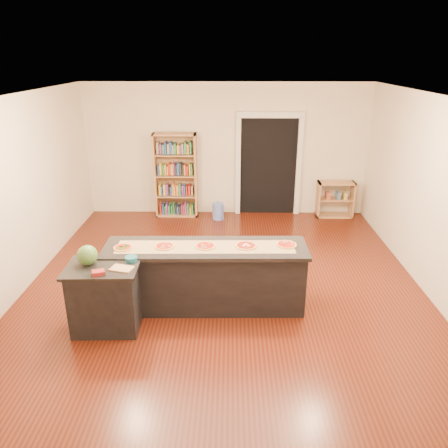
{
  "coord_description": "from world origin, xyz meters",
  "views": [
    {
      "loc": [
        0.1,
        -5.74,
        3.32
      ],
      "look_at": [
        0.0,
        0.2,
        1.0
      ],
      "focal_mm": 35.0,
      "sensor_mm": 36.0,
      "label": 1
    }
  ],
  "objects_px": {
    "side_counter": "(105,297)",
    "bookshelf": "(176,176)",
    "waste_bin": "(218,211)",
    "watermelon": "(87,255)",
    "kitchen_island": "(206,276)",
    "low_shelf": "(335,199)"
  },
  "relations": [
    {
      "from": "side_counter",
      "to": "bookshelf",
      "type": "distance_m",
      "value": 4.29
    },
    {
      "from": "side_counter",
      "to": "waste_bin",
      "type": "relative_size",
      "value": 2.52
    },
    {
      "from": "side_counter",
      "to": "bookshelf",
      "type": "bearing_deg",
      "value": 82.59
    },
    {
      "from": "waste_bin",
      "to": "watermelon",
      "type": "distance_m",
      "value": 4.32
    },
    {
      "from": "side_counter",
      "to": "waste_bin",
      "type": "distance_m",
      "value": 4.23
    },
    {
      "from": "kitchen_island",
      "to": "side_counter",
      "type": "xyz_separation_m",
      "value": [
        -1.24,
        -0.56,
        -0.01
      ]
    },
    {
      "from": "side_counter",
      "to": "watermelon",
      "type": "xyz_separation_m",
      "value": [
        -0.18,
        0.05,
        0.56
      ]
    },
    {
      "from": "kitchen_island",
      "to": "side_counter",
      "type": "distance_m",
      "value": 1.36
    },
    {
      "from": "watermelon",
      "to": "low_shelf",
      "type": "bearing_deg",
      "value": 46.13
    },
    {
      "from": "low_shelf",
      "to": "kitchen_island",
      "type": "bearing_deg",
      "value": -125.2
    },
    {
      "from": "side_counter",
      "to": "watermelon",
      "type": "relative_size",
      "value": 3.58
    },
    {
      "from": "kitchen_island",
      "to": "side_counter",
      "type": "relative_size",
      "value": 3.07
    },
    {
      "from": "waste_bin",
      "to": "watermelon",
      "type": "bearing_deg",
      "value": -110.67
    },
    {
      "from": "side_counter",
      "to": "low_shelf",
      "type": "height_order",
      "value": "side_counter"
    },
    {
      "from": "kitchen_island",
      "to": "bookshelf",
      "type": "relative_size",
      "value": 1.53
    },
    {
      "from": "kitchen_island",
      "to": "bookshelf",
      "type": "bearing_deg",
      "value": 101.66
    },
    {
      "from": "low_shelf",
      "to": "waste_bin",
      "type": "bearing_deg",
      "value": -174.94
    },
    {
      "from": "waste_bin",
      "to": "watermelon",
      "type": "xyz_separation_m",
      "value": [
        -1.49,
        -3.96,
        0.83
      ]
    },
    {
      "from": "low_shelf",
      "to": "waste_bin",
      "type": "relative_size",
      "value": 2.19
    },
    {
      "from": "waste_bin",
      "to": "watermelon",
      "type": "height_order",
      "value": "watermelon"
    },
    {
      "from": "side_counter",
      "to": "low_shelf",
      "type": "xyz_separation_m",
      "value": [
        3.84,
        4.24,
        -0.06
      ]
    },
    {
      "from": "watermelon",
      "to": "side_counter",
      "type": "bearing_deg",
      "value": -16.7
    }
  ]
}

